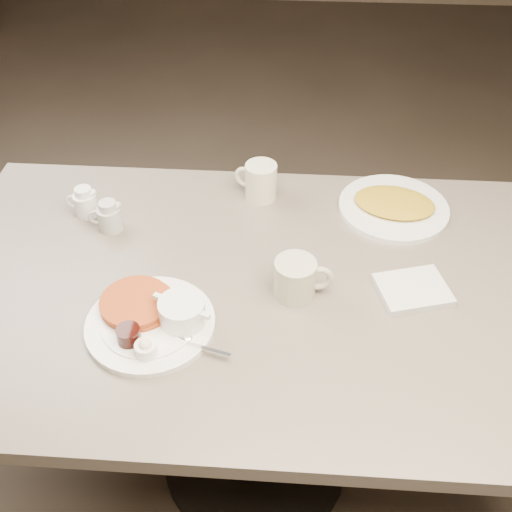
# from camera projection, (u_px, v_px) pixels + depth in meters

# --- Properties ---
(diner_table) EXTENTS (1.50, 0.90, 0.75)m
(diner_table) POSITION_uv_depth(u_px,v_px,m) (255.00, 334.00, 1.49)
(diner_table) COLOR slate
(diner_table) RESTS_ON ground
(main_plate) EXTENTS (0.36, 0.36, 0.07)m
(main_plate) POSITION_uv_depth(u_px,v_px,m) (154.00, 317.00, 1.27)
(main_plate) COLOR white
(main_plate) RESTS_ON diner_table
(coffee_mug_near) EXTENTS (0.14, 0.10, 0.09)m
(coffee_mug_near) POSITION_uv_depth(u_px,v_px,m) (297.00, 278.00, 1.32)
(coffee_mug_near) COLOR beige
(coffee_mug_near) RESTS_ON diner_table
(napkin) EXTENTS (0.18, 0.16, 0.02)m
(napkin) POSITION_uv_depth(u_px,v_px,m) (413.00, 290.00, 1.35)
(napkin) COLOR silver
(napkin) RESTS_ON diner_table
(coffee_mug_far) EXTENTS (0.13, 0.11, 0.10)m
(coffee_mug_far) POSITION_uv_depth(u_px,v_px,m) (260.00, 181.00, 1.59)
(coffee_mug_far) COLOR #EEE9CD
(coffee_mug_far) RESTS_ON diner_table
(creamer_left) EXTENTS (0.09, 0.07, 0.08)m
(creamer_left) POSITION_uv_depth(u_px,v_px,m) (109.00, 217.00, 1.50)
(creamer_left) COLOR beige
(creamer_left) RESTS_ON diner_table
(creamer_right) EXTENTS (0.09, 0.08, 0.08)m
(creamer_right) POSITION_uv_depth(u_px,v_px,m) (85.00, 202.00, 1.54)
(creamer_right) COLOR white
(creamer_right) RESTS_ON diner_table
(hash_plate) EXTENTS (0.34, 0.34, 0.04)m
(hash_plate) POSITION_uv_depth(u_px,v_px,m) (394.00, 206.00, 1.57)
(hash_plate) COLOR white
(hash_plate) RESTS_ON diner_table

